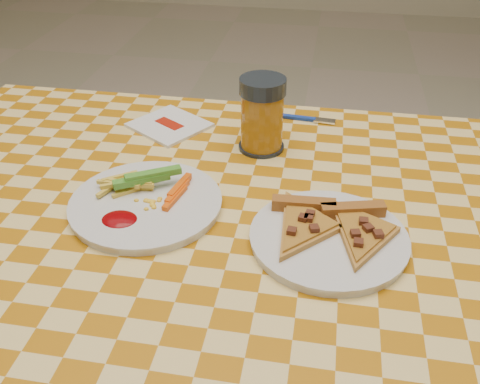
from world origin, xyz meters
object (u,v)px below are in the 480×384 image
object	(u,v)px
plate_right	(328,240)
table	(238,260)
plate_left	(146,205)
drink_glass	(262,115)

from	to	relation	value
plate_right	table	bearing A→B (deg)	170.71
table	plate_right	bearing A→B (deg)	-9.29
table	plate_left	bearing A→B (deg)	174.08
plate_left	plate_right	bearing A→B (deg)	-7.53
table	drink_glass	world-z (taller)	drink_glass
plate_left	drink_glass	distance (m)	0.28
table	plate_right	distance (m)	0.16
table	drink_glass	size ratio (longest dim) A/B	9.21
plate_right	drink_glass	world-z (taller)	drink_glass
table	plate_left	distance (m)	0.17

